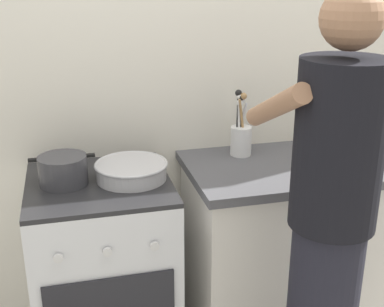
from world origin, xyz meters
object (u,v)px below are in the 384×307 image
spice_bottle (311,153)px  oil_bottle (338,134)px  mixing_bowl (131,170)px  utensil_crock (241,134)px  stove_range (105,273)px  person (329,233)px  pot (63,170)px

spice_bottle → oil_bottle: bearing=11.5°
mixing_bowl → utensil_crock: (0.55, 0.17, 0.06)m
stove_range → mixing_bowl: bearing=-2.3°
spice_bottle → person: size_ratio=0.05×
mixing_bowl → stove_range: bearing=177.7°
stove_range → utensil_crock: utensil_crock is taller
stove_range → spice_bottle: bearing=0.3°
stove_range → person: size_ratio=0.53×
spice_bottle → person: (-0.22, -0.58, -0.08)m
pot → mixing_bowl: pot is taller
oil_bottle → pot: bearing=-178.9°
stove_range → pot: 0.53m
pot → mixing_bowl: size_ratio=0.86×
person → stove_range: bearing=142.7°
pot → utensil_crock: 0.85m
pot → utensil_crock: bearing=10.7°
pot → utensil_crock: (0.83, 0.16, 0.04)m
utensil_crock → person: (0.07, -0.75, -0.14)m
utensil_crock → mixing_bowl: bearing=-162.5°
mixing_bowl → utensil_crock: 0.58m
person → utensil_crock: bearing=95.4°
pot → oil_bottle: 1.27m
pot → person: (0.90, -0.59, -0.10)m
mixing_bowl → utensil_crock: utensil_crock is taller
stove_range → mixing_bowl: 0.51m
mixing_bowl → utensil_crock: bearing=17.5°
oil_bottle → person: size_ratio=0.15×
stove_range → person: bearing=-37.3°
stove_range → person: 1.04m
pot → utensil_crock: size_ratio=0.84×
stove_range → spice_bottle: size_ratio=11.36×
mixing_bowl → spice_bottle: 0.84m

